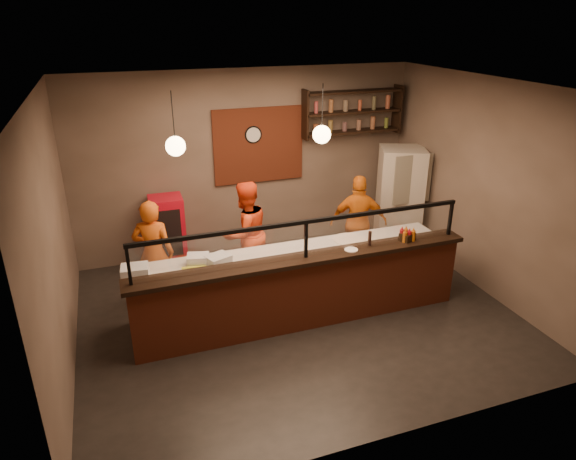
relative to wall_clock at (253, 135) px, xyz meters
name	(u,v)px	position (x,y,z in m)	size (l,w,h in m)	color
floor	(297,314)	(-0.10, -2.46, -2.10)	(6.00, 6.00, 0.00)	black
ceiling	(299,87)	(-0.10, -2.46, 1.10)	(6.00, 6.00, 0.00)	#372F2B
wall_back	(248,163)	(-0.10, 0.04, -0.50)	(6.00, 6.00, 0.00)	#776457
wall_left	(53,242)	(-3.10, -2.46, -0.50)	(5.00, 5.00, 0.00)	#776457
wall_right	(484,187)	(2.90, -2.46, -0.50)	(5.00, 5.00, 0.00)	#776457
wall_front	(396,304)	(-0.10, -4.96, -0.50)	(6.00, 6.00, 0.00)	#776457
brick_patch	(259,145)	(0.10, 0.01, -0.20)	(1.60, 0.04, 1.30)	brown
service_counter	(305,294)	(-0.10, -2.76, -1.60)	(4.60, 0.25, 1.00)	brown
counter_ledge	(306,259)	(-0.10, -2.76, -1.07)	(4.70, 0.37, 0.06)	black
worktop_cabinet	(293,282)	(-0.10, -2.26, -1.68)	(4.60, 0.75, 0.85)	gray
worktop	(293,254)	(-0.10, -2.26, -1.23)	(4.60, 0.75, 0.05)	silver
sneeze_guard	(306,235)	(-0.10, -2.76, -0.73)	(4.50, 0.05, 0.52)	white
wall_shelving	(353,112)	(1.80, -0.14, 0.30)	(1.84, 0.28, 0.85)	black
wall_clock	(253,135)	(0.00, 0.00, 0.00)	(0.30, 0.30, 0.04)	black
pendant_left	(176,146)	(-1.60, -2.26, 0.45)	(0.24, 0.24, 0.77)	black
pendant_right	(322,134)	(0.30, -2.26, 0.45)	(0.24, 0.24, 0.77)	black
cook_left	(154,253)	(-1.94, -1.43, -1.29)	(0.59, 0.39, 1.62)	#D55814
cook_mid	(246,234)	(-0.52, -1.26, -1.26)	(0.82, 0.64, 1.68)	#EE4116
cook_right	(359,222)	(1.41, -1.34, -1.30)	(0.94, 0.39, 1.60)	orange
fridge	(399,198)	(2.50, -0.80, -1.18)	(0.77, 0.71, 1.84)	beige
red_cooler	(168,233)	(-1.60, -0.31, -1.47)	(0.54, 0.49, 1.26)	red
pizza_dough	(349,239)	(0.84, -2.13, -1.19)	(0.47, 0.47, 0.01)	beige
prep_tub_a	(218,261)	(-1.18, -2.31, -1.12)	(0.30, 0.24, 0.15)	silver
prep_tub_b	(198,260)	(-1.42, -2.19, -1.13)	(0.29, 0.23, 0.14)	silver
prep_tub_c	(135,272)	(-2.25, -2.30, -1.12)	(0.34, 0.27, 0.17)	silver
rolling_pin	(194,268)	(-1.51, -2.32, -1.17)	(0.05, 0.05, 0.31)	yellow
condiment_caddy	(407,237)	(1.44, -2.74, -0.99)	(0.20, 0.15, 0.11)	black
pepper_mill	(370,238)	(0.86, -2.72, -0.94)	(0.05, 0.05, 0.21)	black
small_plate	(351,250)	(0.56, -2.77, -1.03)	(0.18, 0.18, 0.01)	white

